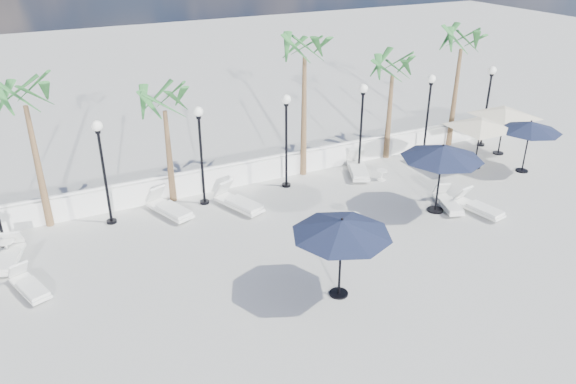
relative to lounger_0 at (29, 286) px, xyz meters
name	(u,v)px	position (x,y,z in m)	size (l,w,h in m)	color
ground	(377,264)	(9.93, -3.26, -0.22)	(100.00, 100.00, 0.00)	#A8A7A3
balustrade	(276,167)	(9.93, 4.24, 0.25)	(26.00, 0.30, 1.01)	white
lamppost_1	(102,158)	(2.93, 3.24, 2.27)	(0.36, 0.36, 3.84)	black
lamppost_2	(200,142)	(6.43, 3.24, 2.27)	(0.36, 0.36, 3.84)	black
lamppost_3	(286,128)	(9.93, 3.24, 2.27)	(0.36, 0.36, 3.84)	black
lamppost_4	(362,116)	(13.43, 3.24, 2.27)	(0.36, 0.36, 3.84)	black
lamppost_5	(429,105)	(16.93, 3.24, 2.27)	(0.36, 0.36, 3.84)	black
lamppost_6	(488,95)	(20.43, 3.24, 2.27)	(0.36, 0.36, 3.84)	black
palm_0	(25,102)	(0.93, 4.04, 4.31)	(2.60, 2.60, 5.50)	brown
palm_1	(164,107)	(5.43, 4.04, 3.54)	(2.60, 2.60, 4.70)	brown
palm_2	(305,54)	(11.13, 4.04, 4.90)	(2.60, 2.60, 6.10)	brown
palm_3	(393,72)	(15.43, 4.04, 3.73)	(2.60, 2.60, 4.90)	brown
palm_4	(461,46)	(19.13, 4.04, 4.51)	(2.60, 2.60, 5.70)	brown
lounger_0	(29,286)	(0.00, 0.00, 0.00)	(1.09, 1.83, 0.65)	silver
lounger_1	(9,257)	(-0.46, 1.95, 0.02)	(1.09, 1.98, 0.71)	silver
lounger_2	(169,208)	(4.97, 2.96, 0.05)	(1.36, 2.23, 0.80)	silver
lounger_3	(239,202)	(7.45, 2.28, 0.05)	(1.41, 2.26, 0.81)	silver
lounger_4	(358,168)	(13.20, 2.96, 0.05)	(1.53, 2.27, 0.81)	silver
lounger_5	(448,202)	(14.54, -1.19, 0.01)	(1.11, 1.88, 0.67)	silver
lounger_6	(479,207)	(15.29, -2.01, 0.02)	(0.97, 2.01, 0.72)	silver
side_table_0	(6,247)	(-0.50, 2.47, 0.11)	(0.56, 0.56, 0.55)	silver
side_table_1	(352,220)	(10.45, -0.95, 0.11)	(0.56, 0.56, 0.54)	silver
side_table_2	(382,174)	(13.76, 2.01, 0.05)	(0.46, 0.46, 0.45)	silver
parasol_navy_left	(342,228)	(8.01, -4.09, 2.00)	(2.85, 2.85, 2.51)	black
parasol_navy_mid	(442,153)	(13.96, -1.19, 2.12)	(2.97, 2.97, 2.66)	black
parasol_navy_right	(530,127)	(19.77, 0.07, 1.82)	(2.59, 2.59, 2.32)	black
parasol_cream_sq_a	(506,109)	(20.39, 2.07, 1.94)	(4.74, 4.74, 2.33)	black
parasol_cream_sq_b	(482,120)	(18.24, 1.32, 1.94)	(4.67, 4.67, 2.34)	black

